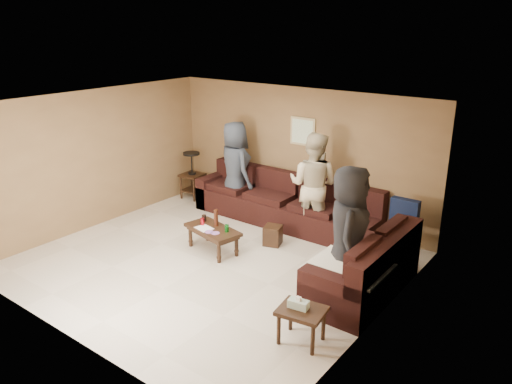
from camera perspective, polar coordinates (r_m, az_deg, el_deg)
room at (r=7.42m, az=-5.51°, el=3.51°), size 5.60×5.50×2.50m
sectional_sofa at (r=8.55m, az=5.73°, el=-3.85°), size 4.65×2.90×0.97m
coffee_table at (r=8.25m, az=-4.98°, el=-4.50°), size 1.06×0.69×0.69m
end_table_left at (r=10.72m, az=-7.31°, el=2.02°), size 0.48×0.48×1.00m
side_table_right at (r=6.04m, az=5.18°, el=-13.62°), size 0.60×0.51×0.59m
waste_bin at (r=8.53m, az=1.93°, el=-4.97°), size 0.35×0.35×0.34m
wall_art at (r=9.28m, az=5.36°, el=6.91°), size 0.52×0.04×0.52m
person_left at (r=9.72m, az=-2.40°, el=2.76°), size 1.05×0.88×1.83m
person_middle at (r=8.69m, az=6.55°, el=0.79°), size 1.00×0.83×1.87m
person_right at (r=6.87m, az=10.53°, el=-4.53°), size 0.91×1.07×1.86m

